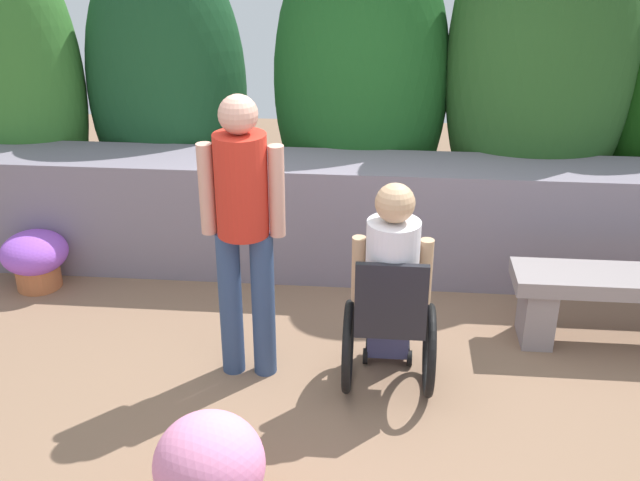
{
  "coord_description": "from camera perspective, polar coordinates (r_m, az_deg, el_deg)",
  "views": [
    {
      "loc": [
        0.24,
        -3.65,
        2.79
      ],
      "look_at": [
        -0.12,
        0.44,
        0.85
      ],
      "focal_mm": 42.9,
      "sensor_mm": 36.0,
      "label": 1
    }
  ],
  "objects": [
    {
      "name": "stone_bench",
      "position": [
        5.35,
        21.96,
        -4.01
      ],
      "size": [
        1.49,
        0.38,
        0.51
      ],
      "rotation": [
        0.0,
        0.0,
        -0.04
      ],
      "color": "gray",
      "rests_on": "ground"
    },
    {
      "name": "hedge_backdrop",
      "position": [
        6.21,
        3.01,
        11.87
      ],
      "size": [
        6.27,
        1.09,
        3.07
      ],
      "color": "#35722C",
      "rests_on": "ground"
    },
    {
      "name": "person_in_wheelchair",
      "position": [
        4.44,
        5.3,
        -4.07
      ],
      "size": [
        0.53,
        0.66,
        1.33
      ],
      "rotation": [
        0.0,
        0.0,
        -0.08
      ],
      "color": "black",
      "rests_on": "ground"
    },
    {
      "name": "ground_plane",
      "position": [
        4.6,
        1.07,
        -12.04
      ],
      "size": [
        11.71,
        11.71,
        0.0
      ],
      "primitive_type": "plane",
      "color": "#85654D"
    },
    {
      "name": "person_standing_companion",
      "position": [
        4.4,
        -5.76,
        1.41
      ],
      "size": [
        0.49,
        0.3,
        1.76
      ],
      "rotation": [
        0.0,
        0.0,
        0.05
      ],
      "color": "navy",
      "rests_on": "ground"
    },
    {
      "name": "flower_pot_terracotta_by_wall",
      "position": [
        3.75,
        -8.2,
        -16.83
      ],
      "size": [
        0.52,
        0.52,
        0.59
      ],
      "color": "brown",
      "rests_on": "ground"
    },
    {
      "name": "stone_retaining_wall",
      "position": [
        5.86,
        2.3,
        1.74
      ],
      "size": [
        5.81,
        0.59,
        0.91
      ],
      "primitive_type": "cube",
      "color": "gray",
      "rests_on": "ground"
    },
    {
      "name": "flower_pot_red_accent",
      "position": [
        6.08,
        -20.47,
        -1.18
      ],
      "size": [
        0.49,
        0.49,
        0.44
      ],
      "color": "#B5633A",
      "rests_on": "ground"
    }
  ]
}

